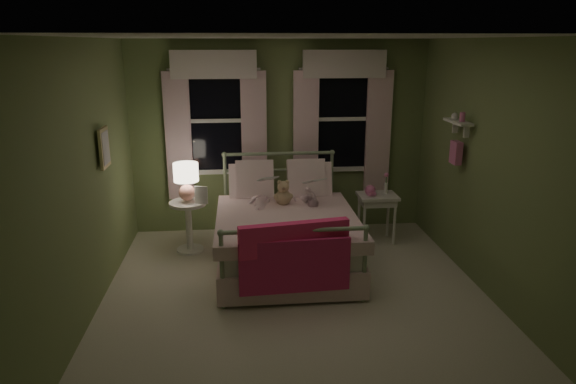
{
  "coord_description": "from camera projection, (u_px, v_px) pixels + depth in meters",
  "views": [
    {
      "loc": [
        -0.54,
        -4.8,
        2.56
      ],
      "look_at": [
        -0.04,
        0.48,
        1.0
      ],
      "focal_mm": 32.0,
      "sensor_mm": 36.0,
      "label": 1
    }
  ],
  "objects": [
    {
      "name": "table_lamp",
      "position": [
        186.0,
        178.0,
        6.28
      ],
      "size": [
        0.31,
        0.31,
        0.47
      ],
      "color": "#FFA896",
      "rests_on": "nightstand_left"
    },
    {
      "name": "nightstand_right",
      "position": [
        377.0,
        202.0,
        6.69
      ],
      "size": [
        0.5,
        0.4,
        0.64
      ],
      "color": "white",
      "rests_on": "ground"
    },
    {
      "name": "bed",
      "position": [
        285.0,
        234.0,
        6.04
      ],
      "size": [
        1.58,
        2.04,
        1.18
      ],
      "color": "white",
      "rests_on": "ground"
    },
    {
      "name": "book_nightstand",
      "position": [
        195.0,
        203.0,
        6.29
      ],
      "size": [
        0.21,
        0.26,
        0.02
      ],
      "primitive_type": "imported",
      "rotation": [
        0.0,
        0.0,
        -0.25
      ],
      "color": "beige",
      "rests_on": "nightstand_left"
    },
    {
      "name": "pink_throw",
      "position": [
        295.0,
        250.0,
        5.0
      ],
      "size": [
        1.1,
        0.28,
        0.71
      ],
      "color": "#FF3174",
      "rests_on": "bed"
    },
    {
      "name": "book_left",
      "position": [
        260.0,
        183.0,
        6.02
      ],
      "size": [
        0.22,
        0.16,
        0.26
      ],
      "primitive_type": "imported",
      "rotation": [
        1.22,
        0.0,
        0.27
      ],
      "color": "beige",
      "rests_on": "child_left"
    },
    {
      "name": "pink_toy",
      "position": [
        370.0,
        191.0,
        6.63
      ],
      "size": [
        0.14,
        0.19,
        0.14
      ],
      "color": "pink",
      "rests_on": "nightstand_right"
    },
    {
      "name": "bud_vase",
      "position": [
        386.0,
        183.0,
        6.68
      ],
      "size": [
        0.06,
        0.06,
        0.28
      ],
      "color": "white",
      "rests_on": "nightstand_right"
    },
    {
      "name": "child_left",
      "position": [
        259.0,
        179.0,
        6.26
      ],
      "size": [
        0.28,
        0.19,
        0.76
      ],
      "primitive_type": "imported",
      "rotation": [
        0.0,
        0.0,
        3.09
      ],
      "color": "#F7D1DD",
      "rests_on": "bed"
    },
    {
      "name": "framed_picture",
      "position": [
        104.0,
        148.0,
        5.33
      ],
      "size": [
        0.03,
        0.32,
        0.42
      ],
      "color": "beige",
      "rests_on": "room_shell"
    },
    {
      "name": "teddy_bear",
      "position": [
        283.0,
        194.0,
        6.18
      ],
      "size": [
        0.24,
        0.2,
        0.32
      ],
      "color": "tan",
      "rests_on": "bed"
    },
    {
      "name": "window_right",
      "position": [
        343.0,
        114.0,
        6.92
      ],
      "size": [
        1.34,
        0.13,
        1.96
      ],
      "color": "black",
      "rests_on": "room_shell"
    },
    {
      "name": "window_left",
      "position": [
        216.0,
        116.0,
        6.76
      ],
      "size": [
        1.34,
        0.13,
        1.96
      ],
      "color": "black",
      "rests_on": "room_shell"
    },
    {
      "name": "wall_shelf",
      "position": [
        457.0,
        137.0,
        5.77
      ],
      "size": [
        0.15,
        0.5,
        0.6
      ],
      "color": "white",
      "rests_on": "room_shell"
    },
    {
      "name": "room_shell",
      "position": [
        297.0,
        176.0,
        4.99
      ],
      "size": [
        4.2,
        4.2,
        4.2
      ],
      "color": "silver",
      "rests_on": "ground"
    },
    {
      "name": "nightstand_left",
      "position": [
        189.0,
        219.0,
        6.43
      ],
      "size": [
        0.46,
        0.46,
        0.65
      ],
      "color": "white",
      "rests_on": "ground"
    },
    {
      "name": "child_right",
      "position": [
        305.0,
        182.0,
        6.32
      ],
      "size": [
        0.36,
        0.31,
        0.66
      ],
      "primitive_type": "imported",
      "rotation": [
        0.0,
        0.0,
        3.34
      ],
      "color": "#F7D1DD",
      "rests_on": "bed"
    },
    {
      "name": "book_right",
      "position": [
        307.0,
        186.0,
        6.08
      ],
      "size": [
        0.22,
        0.17,
        0.26
      ],
      "primitive_type": "imported",
      "rotation": [
        1.22,
        0.0,
        0.35
      ],
      "color": "beige",
      "rests_on": "child_right"
    }
  ]
}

